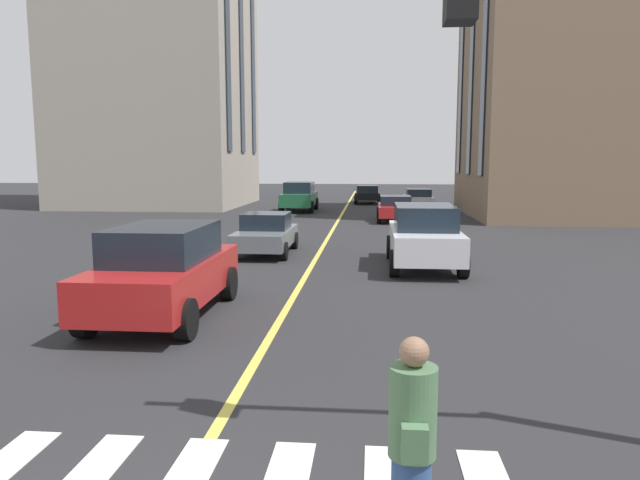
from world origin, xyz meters
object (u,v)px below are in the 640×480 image
at_px(car_red_parked_a, 164,270).
at_px(car_red_trailing, 395,208).
at_px(car_green_near, 299,196).
at_px(car_black_mid, 368,194).
at_px(pedestrian_near, 412,448).
at_px(car_grey_oncoming, 266,234).
at_px(car_white_far, 424,235).
at_px(car_white_parked_b, 418,199).

bearing_deg(car_red_parked_a, car_red_trailing, -15.30).
height_order(car_red_parked_a, car_green_near, same).
height_order(car_black_mid, pedestrian_near, pedestrian_near).
bearing_deg(car_green_near, car_red_parked_a, -178.99).
xyz_separation_m(car_red_parked_a, car_red_trailing, (19.94, -5.46, -0.27)).
xyz_separation_m(car_black_mid, car_red_trailing, (-13.40, -1.60, 0.00)).
bearing_deg(car_grey_oncoming, car_red_trailing, -22.82).
distance_m(car_red_parked_a, pedestrian_near, 8.32).
height_order(car_white_far, car_grey_oncoming, car_white_far).
distance_m(car_grey_oncoming, car_red_trailing, 12.62).
distance_m(car_red_parked_a, car_green_near, 25.75).
relative_size(car_red_parked_a, car_green_near, 1.00).
bearing_deg(car_white_far, car_grey_oncoming, 67.44).
distance_m(car_grey_oncoming, car_red_parked_a, 8.33).
relative_size(car_red_parked_a, pedestrian_near, 2.58).
height_order(car_white_parked_b, car_green_near, car_green_near).
bearing_deg(car_red_parked_a, pedestrian_near, -146.84).
xyz_separation_m(car_white_parked_b, car_black_mid, (5.35, 3.43, 0.00)).
bearing_deg(pedestrian_near, car_white_far, -5.37).
distance_m(car_white_parked_b, car_grey_oncoming, 20.80).
bearing_deg(car_black_mid, car_grey_oncoming, 172.49).
bearing_deg(car_red_trailing, car_white_parked_b, -12.86).
height_order(car_black_mid, car_grey_oncoming, car_grey_oncoming).
bearing_deg(car_white_far, car_green_near, 17.65).
xyz_separation_m(car_white_parked_b, car_red_trailing, (-8.04, 1.84, 0.00)).
relative_size(car_black_mid, car_grey_oncoming, 1.13).
relative_size(car_white_parked_b, car_red_parked_a, 0.94).
bearing_deg(car_red_trailing, car_black_mid, 6.79).
bearing_deg(car_grey_oncoming, pedestrian_near, -165.37).
height_order(car_white_parked_b, car_white_far, car_white_far).
bearing_deg(pedestrian_near, car_red_trailing, -1.93).
bearing_deg(car_white_parked_b, car_black_mid, 32.66).
bearing_deg(car_black_mid, car_red_parked_a, 173.39).
bearing_deg(pedestrian_near, car_grey_oncoming, 14.63).
bearing_deg(car_black_mid, car_white_parked_b, -147.34).
height_order(car_red_trailing, car_green_near, car_green_near).
height_order(car_white_parked_b, car_red_trailing, same).
bearing_deg(car_white_far, car_red_trailing, 1.36).
height_order(car_white_far, car_red_trailing, car_white_far).
bearing_deg(car_green_near, car_grey_oncoming, -176.67).
bearing_deg(car_white_far, car_white_parked_b, -3.95).
height_order(car_white_parked_b, car_red_parked_a, car_red_parked_a).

